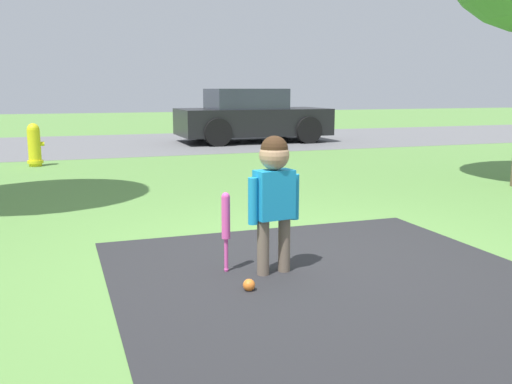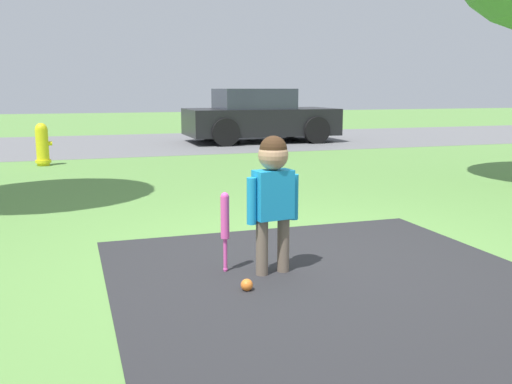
{
  "view_description": "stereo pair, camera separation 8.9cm",
  "coord_description": "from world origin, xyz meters",
  "views": [
    {
      "loc": [
        -1.8,
        -4.13,
        1.36
      ],
      "look_at": [
        -0.32,
        0.1,
        0.55
      ],
      "focal_mm": 40.0,
      "sensor_mm": 36.0,
      "label": 1
    },
    {
      "loc": [
        -1.72,
        -4.16,
        1.36
      ],
      "look_at": [
        -0.32,
        0.1,
        0.55
      ],
      "focal_mm": 40.0,
      "sensor_mm": 36.0,
      "label": 2
    }
  ],
  "objects": [
    {
      "name": "baseball_bat",
      "position": [
        -0.65,
        -0.15,
        0.4
      ],
      "size": [
        0.07,
        0.07,
        0.61
      ],
      "color": "#E54CA5",
      "rests_on": "ground"
    },
    {
      "name": "sports_ball",
      "position": [
        -0.62,
        -0.6,
        0.04
      ],
      "size": [
        0.08,
        0.08,
        0.08
      ],
      "color": "orange",
      "rests_on": "ground"
    },
    {
      "name": "child",
      "position": [
        -0.32,
        -0.3,
        0.67
      ],
      "size": [
        0.42,
        0.22,
        1.03
      ],
      "rotation": [
        0.0,
        0.0,
        0.15
      ],
      "color": "#6B5B4C",
      "rests_on": "ground"
    },
    {
      "name": "parked_car",
      "position": [
        3.01,
        10.0,
        0.65
      ],
      "size": [
        3.84,
        2.07,
        1.37
      ],
      "rotation": [
        0.0,
        0.0,
        -0.01
      ],
      "color": "black",
      "rests_on": "ground"
    },
    {
      "name": "ground_plane",
      "position": [
        0.0,
        0.0,
        0.0
      ],
      "size": [
        60.0,
        60.0,
        0.0
      ],
      "primitive_type": "plane",
      "color": "#5B8C42"
    },
    {
      "name": "street_strip",
      "position": [
        0.0,
        10.5,
        0.0
      ],
      "size": [
        40.0,
        6.0,
        0.01
      ],
      "color": "slate",
      "rests_on": "ground"
    },
    {
      "name": "fire_hydrant",
      "position": [
        -2.18,
        6.74,
        0.38
      ],
      "size": [
        0.31,
        0.28,
        0.77
      ],
      "color": "yellow",
      "rests_on": "ground"
    }
  ]
}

